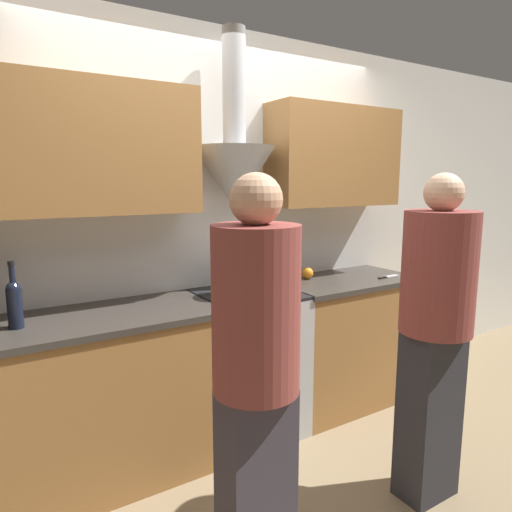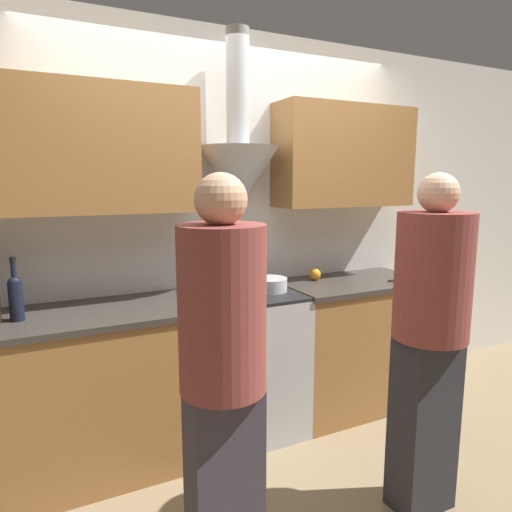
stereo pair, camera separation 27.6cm
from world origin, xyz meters
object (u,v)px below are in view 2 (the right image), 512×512
stock_pot (231,284)px  orange_fruit (315,274)px  stove_range (249,361)px  person_foreground_right (429,332)px  wine_bottle_5 (16,295)px  mixing_bowl (269,284)px  person_foreground_left (223,380)px

stock_pot → orange_fruit: 0.73m
stove_range → person_foreground_right: (0.47, -1.04, 0.45)m
wine_bottle_5 → person_foreground_right: person_foreground_right is taller
wine_bottle_5 → mixing_bowl: (1.44, -0.00, -0.09)m
mixing_bowl → person_foreground_left: (-0.76, -1.09, -0.05)m
stock_pot → mixing_bowl: bearing=2.1°
person_foreground_left → stove_range: bearing=60.6°
orange_fruit → person_foreground_right: size_ratio=0.05×
stock_pot → mixing_bowl: 0.28m
mixing_bowl → stove_range: bearing=173.1°
stove_range → person_foreground_left: size_ratio=0.56×
person_foreground_right → person_foreground_left: bearing=-176.6°
person_foreground_right → stock_pot: bearing=120.8°
wine_bottle_5 → stock_pot: bearing=-0.6°
stove_range → mixing_bowl: bearing=-6.9°
stove_range → stock_pot: 0.55m
stove_range → person_foreground_left: (-0.62, -1.10, 0.45)m
wine_bottle_5 → orange_fruit: bearing=4.2°
stove_range → person_foreground_left: bearing=-119.4°
stock_pot → person_foreground_right: 1.18m
stock_pot → person_foreground_left: 1.18m
wine_bottle_5 → mixing_bowl: bearing=-0.1°
person_foreground_left → person_foreground_right: bearing=3.4°
wine_bottle_5 → person_foreground_right: bearing=-30.0°
wine_bottle_5 → person_foreground_left: size_ratio=0.20×
stock_pot → person_foreground_left: person_foreground_left is taller
mixing_bowl → person_foreground_right: person_foreground_right is taller
person_foreground_left → person_foreground_right: person_foreground_right is taller
wine_bottle_5 → person_foreground_left: 1.29m
orange_fruit → person_foreground_right: (-0.11, -1.16, -0.05)m
person_foreground_right → orange_fruit: bearing=84.5°
stock_pot → person_foreground_right: bearing=-59.2°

